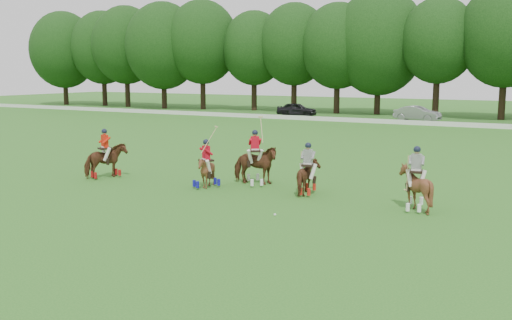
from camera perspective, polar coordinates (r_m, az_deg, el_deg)
The scene contains 11 objects.
ground at distance 20.96m, azimuth -8.84°, elevation -5.07°, with size 180.00×180.00×0.00m, color #24651D.
tree_line at distance 65.41m, azimuth 18.06°, elevation 11.27°, with size 117.98×14.32×14.75m.
boundary_rail at distance 55.75m, azimuth 15.50°, elevation 3.62°, with size 120.00×0.10×0.44m, color white.
car_left at distance 64.50m, azimuth 4.11°, elevation 5.07°, with size 1.79×4.45×1.52m, color black.
car_mid at distance 60.24m, azimuth 15.84°, elevation 4.49°, with size 1.61×4.61×1.52m, color gray.
polo_red_a at distance 27.82m, azimuth -14.82°, elevation -0.03°, with size 1.60×2.13×2.34m.
polo_red_b at distance 25.33m, azimuth -0.11°, elevation -0.48°, with size 2.29×2.24×2.99m.
polo_red_c at distance 24.73m, azimuth -4.99°, elevation -1.09°, with size 1.61×1.66×2.66m.
polo_stripe_a at distance 23.42m, azimuth 5.19°, elevation -1.62°, with size 1.08×1.79×2.15m.
polo_stripe_b at distance 21.51m, azimuth 15.66°, elevation -2.62°, with size 1.54×1.68×2.35m.
polo_ball at distance 20.04m, azimuth 1.91°, elevation -5.48°, with size 0.09×0.09×0.09m, color white.
Camera 1 is at (12.39, -16.15, 5.01)m, focal length 40.00 mm.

